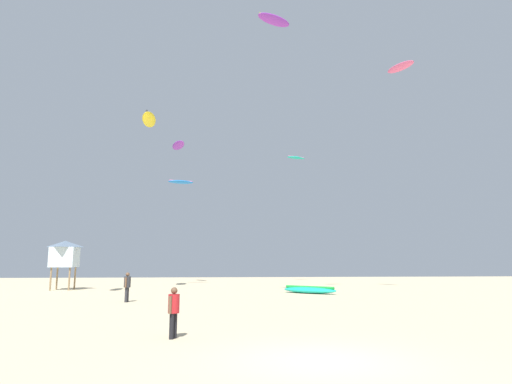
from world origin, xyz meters
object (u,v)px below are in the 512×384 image
object	(u,v)px
kite_aloft_2	(181,182)
kite_aloft_6	(178,145)
lifeguard_tower	(65,254)
person_midground	(127,285)
kite_aloft_7	(296,158)
kite_aloft_3	(149,120)
kite_grounded_near	(309,290)
kite_aloft_0	(400,67)
kite_aloft_1	(274,20)
person_foreground	(174,308)

from	to	relation	value
kite_aloft_2	kite_aloft_6	distance (m)	5.45
lifeguard_tower	kite_aloft_2	world-z (taller)	kite_aloft_2
person_midground	kite_aloft_7	xyz separation A→B (m)	(14.70, 23.67, 13.73)
kite_aloft_3	person_midground	bearing A→B (deg)	-85.41
kite_grounded_near	kite_aloft_0	xyz separation A→B (m)	(8.09, -0.04, 18.20)
kite_aloft_1	kite_aloft_3	size ratio (longest dim) A/B	0.65
person_foreground	person_midground	xyz separation A→B (m)	(-3.84, 12.94, 0.10)
kite_grounded_near	kite_aloft_2	world-z (taller)	kite_aloft_2
lifeguard_tower	kite_aloft_3	xyz separation A→B (m)	(6.72, -0.43, 12.03)
kite_grounded_near	kite_aloft_2	distance (m)	19.59
kite_grounded_near	lifeguard_tower	world-z (taller)	lifeguard_tower
person_midground	lifeguard_tower	size ratio (longest dim) A/B	0.41
lifeguard_tower	kite_aloft_1	xyz separation A→B (m)	(16.73, -10.93, 16.21)
kite_grounded_near	kite_aloft_0	world-z (taller)	kite_aloft_0
kite_aloft_3	kite_grounded_near	bearing A→B (deg)	-23.15
person_foreground	kite_aloft_7	size ratio (longest dim) A/B	0.63
kite_aloft_7	kite_aloft_2	bearing A→B (deg)	-160.36
person_foreground	kite_aloft_6	bearing A→B (deg)	-57.83
kite_aloft_7	kite_aloft_3	bearing A→B (deg)	-143.30
person_foreground	kite_aloft_1	distance (m)	23.93
kite_grounded_near	kite_aloft_1	size ratio (longest dim) A/B	1.53
kite_aloft_2	kite_aloft_6	size ratio (longest dim) A/B	0.72
person_midground	kite_aloft_1	size ratio (longest dim) A/B	0.63
person_midground	kite_aloft_3	bearing A→B (deg)	-72.44
kite_aloft_1	kite_aloft_2	world-z (taller)	kite_aloft_1
kite_aloft_3	kite_aloft_7	bearing A→B (deg)	36.70
kite_aloft_6	kite_aloft_2	bearing A→B (deg)	-77.44
kite_aloft_0	kite_aloft_2	bearing A→B (deg)	146.17
kite_aloft_0	kite_aloft_3	world-z (taller)	kite_aloft_0
person_foreground	lifeguard_tower	xyz separation A→B (m)	(-11.53, 25.36, 2.16)
kite_grounded_near	kite_aloft_3	xyz separation A→B (m)	(-13.24, 5.66, 14.82)
kite_aloft_0	kite_aloft_1	bearing A→B (deg)	-157.04
person_midground	kite_aloft_3	world-z (taller)	kite_aloft_3
person_midground	kite_aloft_1	distance (m)	20.43
person_midground	kite_aloft_2	size ratio (longest dim) A/B	0.63
person_foreground	kite_aloft_2	bearing A→B (deg)	-58.50
lifeguard_tower	kite_aloft_3	size ratio (longest dim) A/B	0.99
kite_grounded_near	kite_aloft_7	distance (m)	22.71
kite_grounded_near	kite_aloft_0	distance (m)	19.92
kite_aloft_6	kite_aloft_7	bearing A→B (deg)	8.21
kite_aloft_0	kite_aloft_1	distance (m)	12.33
kite_grounded_near	lifeguard_tower	distance (m)	21.06
kite_aloft_0	kite_aloft_3	distance (m)	22.34
person_midground	kite_aloft_3	distance (m)	18.52
kite_aloft_1	kite_aloft_6	world-z (taller)	kite_aloft_1
kite_aloft_0	kite_grounded_near	bearing A→B (deg)	179.74
person_foreground	lifeguard_tower	world-z (taller)	lifeguard_tower
person_midground	kite_aloft_2	xyz separation A→B (m)	(1.49, 18.95, 9.66)
kite_aloft_6	kite_aloft_7	xyz separation A→B (m)	(13.81, 1.99, -0.62)
kite_aloft_0	kite_aloft_6	distance (m)	25.02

